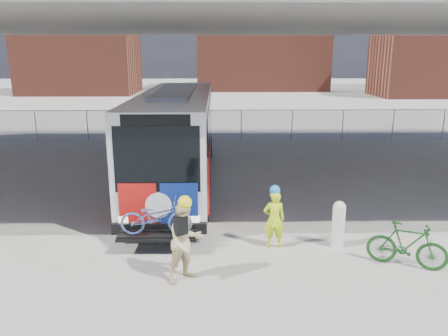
{
  "coord_description": "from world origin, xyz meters",
  "views": [
    {
      "loc": [
        -0.45,
        -13.41,
        4.97
      ],
      "look_at": [
        -0.23,
        -0.51,
        1.6
      ],
      "focal_mm": 35.0,
      "sensor_mm": 36.0,
      "label": 1
    }
  ],
  "objects_px": {
    "bus": "(177,129)",
    "bollard": "(338,222)",
    "bike_parked": "(407,245)",
    "cyclist_tan": "(186,241)",
    "cyclist_hivis": "(274,218)"
  },
  "relations": [
    {
      "from": "bus",
      "to": "bollard",
      "type": "distance_m",
      "value": 8.03
    },
    {
      "from": "bollard",
      "to": "bike_parked",
      "type": "relative_size",
      "value": 0.69
    },
    {
      "from": "bus",
      "to": "bollard",
      "type": "height_order",
      "value": "bus"
    },
    {
      "from": "bollard",
      "to": "cyclist_tan",
      "type": "bearing_deg",
      "value": -156.37
    },
    {
      "from": "bike_parked",
      "to": "cyclist_tan",
      "type": "bearing_deg",
      "value": 120.51
    },
    {
      "from": "cyclist_tan",
      "to": "bike_parked",
      "type": "xyz_separation_m",
      "value": [
        5.25,
        0.56,
        -0.39
      ]
    },
    {
      "from": "bus",
      "to": "bike_parked",
      "type": "bearing_deg",
      "value": -50.78
    },
    {
      "from": "cyclist_hivis",
      "to": "bike_parked",
      "type": "height_order",
      "value": "cyclist_hivis"
    },
    {
      "from": "cyclist_tan",
      "to": "bollard",
      "type": "bearing_deg",
      "value": -11.46
    },
    {
      "from": "cyclist_tan",
      "to": "bike_parked",
      "type": "bearing_deg",
      "value": -29.03
    },
    {
      "from": "cyclist_tan",
      "to": "bike_parked",
      "type": "distance_m",
      "value": 5.29
    },
    {
      "from": "bollard",
      "to": "cyclist_tan",
      "type": "relative_size",
      "value": 0.63
    },
    {
      "from": "bollard",
      "to": "cyclist_hivis",
      "type": "distance_m",
      "value": 1.71
    },
    {
      "from": "cyclist_hivis",
      "to": "cyclist_tan",
      "type": "distance_m",
      "value": 2.79
    },
    {
      "from": "bollard",
      "to": "cyclist_hivis",
      "type": "height_order",
      "value": "cyclist_hivis"
    }
  ]
}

